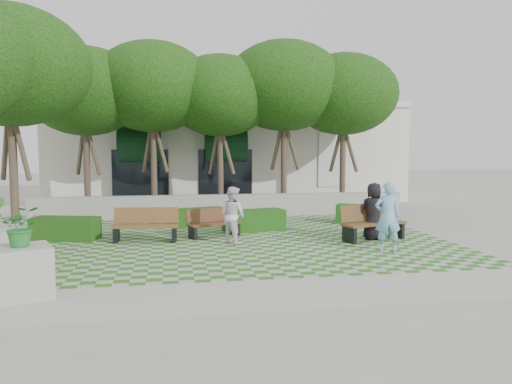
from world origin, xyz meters
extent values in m
plane|color=gray|center=(0.00, 0.00, 0.00)|extent=(90.00, 90.00, 0.00)
plane|color=#2B721E|center=(0.00, 1.00, 0.01)|extent=(12.00, 12.00, 0.00)
cube|color=#9E9B93|center=(0.00, -4.70, 0.01)|extent=(16.00, 2.00, 0.01)
cube|color=#9E9B93|center=(0.00, 6.20, 0.45)|extent=(15.00, 0.36, 0.90)
cube|color=brown|center=(3.87, 0.22, 0.51)|extent=(2.14, 1.21, 0.07)
cube|color=brown|center=(3.78, 0.50, 0.82)|extent=(1.99, 0.75, 0.51)
cube|color=black|center=(3.01, -0.05, 0.25)|extent=(0.28, 0.58, 0.50)
cube|color=black|center=(4.74, 0.49, 0.25)|extent=(0.28, 0.58, 0.50)
cube|color=#4F2D1B|center=(-0.80, 1.59, 0.42)|extent=(1.75, 1.11, 0.06)
cube|color=#4F2D1B|center=(-0.89, 1.81, 0.67)|extent=(1.60, 0.74, 0.42)
cube|color=black|center=(-1.49, 1.31, 0.21)|extent=(0.26, 0.47, 0.41)
cube|color=black|center=(-0.10, 1.87, 0.21)|extent=(0.26, 0.47, 0.41)
cube|color=brown|center=(-2.88, 1.11, 0.47)|extent=(1.95, 0.77, 0.06)
cube|color=brown|center=(-2.85, 1.39, 0.76)|extent=(1.90, 0.32, 0.48)
cube|color=black|center=(-3.72, 1.20, 0.23)|extent=(0.16, 0.54, 0.46)
cube|color=black|center=(-2.04, 1.03, 0.23)|extent=(0.16, 0.54, 0.46)
cube|color=#144B18|center=(4.85, 3.45, 0.34)|extent=(2.11, 1.53, 0.69)
cube|color=#194713|center=(0.62, 2.54, 0.35)|extent=(2.14, 1.26, 0.70)
cube|color=#1D4612|center=(-1.15, 3.95, 0.31)|extent=(1.92, 1.15, 0.63)
cube|color=#1B4512|center=(-5.28, 1.89, 0.34)|extent=(2.09, 1.27, 0.69)
cube|color=#9E9B93|center=(-4.85, -4.14, 0.48)|extent=(1.25, 1.25, 0.96)
imported|color=#267A2D|center=(-4.85, -4.14, 1.33)|extent=(0.84, 0.79, 0.75)
imported|color=#7EBDE6|center=(3.56, -1.41, 0.94)|extent=(0.77, 0.59, 1.88)
imported|color=black|center=(3.90, 0.32, 0.87)|extent=(0.94, 0.70, 1.74)
imported|color=white|center=(-0.37, 0.47, 0.83)|extent=(1.00, 1.02, 1.66)
cylinder|color=#47382B|center=(-5.50, 7.60, 1.82)|extent=(0.26, 0.26, 3.64)
ellipsoid|color=#1E4C11|center=(-5.50, 7.60, 5.07)|extent=(4.80, 4.80, 3.60)
cylinder|color=#47382B|center=(-2.80, 7.60, 1.90)|extent=(0.26, 0.26, 3.81)
ellipsoid|color=#1E4C11|center=(-2.80, 7.60, 5.30)|extent=(5.00, 5.00, 3.75)
cylinder|color=#47382B|center=(0.00, 7.60, 1.79)|extent=(0.26, 0.26, 3.58)
ellipsoid|color=#1E4C11|center=(0.00, 7.60, 4.99)|extent=(4.60, 4.60, 3.45)
cylinder|color=#47382B|center=(2.80, 7.60, 1.96)|extent=(0.26, 0.26, 3.92)
ellipsoid|color=#1E4C11|center=(2.80, 7.60, 5.46)|extent=(5.20, 5.20, 3.90)
cylinder|color=#47382B|center=(5.50, 7.60, 1.85)|extent=(0.26, 0.26, 3.70)
ellipsoid|color=#1E4C11|center=(5.50, 7.60, 5.15)|extent=(4.80, 4.80, 3.60)
cylinder|color=#47382B|center=(-7.00, 3.00, 1.90)|extent=(0.26, 0.26, 3.81)
ellipsoid|color=#1E4C11|center=(-7.00, 3.00, 5.30)|extent=(5.00, 5.00, 3.75)
cube|color=silver|center=(1.00, 14.20, 2.50)|extent=(18.00, 8.00, 5.00)
cube|color=white|center=(1.00, 10.20, 5.00)|extent=(18.00, 0.30, 0.30)
cube|color=black|center=(6.00, 10.18, 2.20)|extent=(1.40, 0.10, 2.40)
cylinder|color=#0F371A|center=(-3.50, 10.18, 3.00)|extent=(3.00, 1.80, 1.80)
cube|color=black|center=(-3.50, 10.18, 1.60)|extent=(2.60, 0.08, 2.20)
cylinder|color=#0F371A|center=(0.50, 10.18, 3.00)|extent=(3.00, 1.80, 1.80)
cube|color=black|center=(0.50, 10.18, 1.60)|extent=(2.60, 0.08, 2.20)
camera|label=1|loc=(-2.15, -13.77, 2.76)|focal=35.00mm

